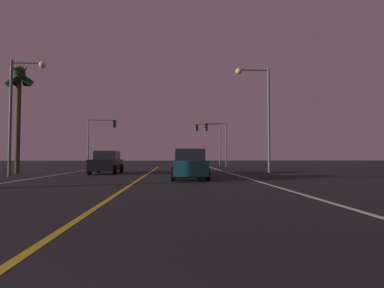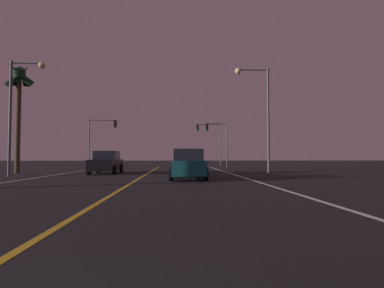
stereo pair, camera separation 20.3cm
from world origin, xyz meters
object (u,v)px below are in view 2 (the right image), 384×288
Objects in this scene: traffic_light_near_right at (217,134)px; street_lamp_left_mid at (19,102)px; car_oncoming at (106,163)px; street_lamp_right_far at (260,106)px; car_ahead_far at (187,163)px; car_lead_same_lane at (188,165)px; traffic_light_far_right at (209,135)px; palm_tree_left_mid at (19,84)px; traffic_light_near_left at (102,132)px.

traffic_light_near_right is 23.64m from street_lamp_left_mid.
street_lamp_left_mid is at bearing -56.58° from car_oncoming.
car_ahead_far is at bearing -14.49° from street_lamp_right_far.
car_lead_same_lane is at bearing 35.23° from street_lamp_right_far.
street_lamp_left_mid reaches higher than car_oncoming.
car_oncoming is (-5.92, 6.14, 0.00)m from car_lead_same_lane.
car_oncoming is 22.90m from traffic_light_far_right.
car_lead_same_lane is 11.91m from street_lamp_left_mid.
car_lead_same_lane is 7.51m from street_lamp_right_far.
street_lamp_right_far is (0.79, -17.28, 0.78)m from traffic_light_near_right.
traffic_light_far_right is at bearing 49.71° from palm_tree_left_mid.
car_lead_same_lane is 4.98m from car_ahead_far.
car_ahead_far is 0.74× the size of traffic_light_near_left.
traffic_light_far_right is 26.07m from palm_tree_left_mid.
street_lamp_right_far reaches higher than traffic_light_near_right.
car_lead_same_lane is at bearing -14.92° from street_lamp_left_mid.
traffic_light_far_right is at bearing 153.83° from car_oncoming.
car_lead_same_lane is 0.74× the size of traffic_light_near_left.
car_lead_same_lane is 0.57× the size of street_lamp_right_far.
street_lamp_left_mid is at bearing 75.08° from car_lead_same_lane.
car_ahead_far is 22.11m from traffic_light_far_right.
car_lead_same_lane and car_ahead_far have the same top height.
traffic_light_near_right is 0.63× the size of palm_tree_left_mid.
car_lead_same_lane is at bearing 81.29° from traffic_light_far_right.
traffic_light_near_left is at bearing -165.62° from car_oncoming.
palm_tree_left_mid is (-1.89, 3.75, 2.03)m from street_lamp_left_mid.
palm_tree_left_mid reaches higher than street_lamp_right_far.
car_oncoming is at bearing -4.20° from palm_tree_left_mid.
car_ahead_far is 0.57× the size of street_lamp_left_mid.
palm_tree_left_mid is (-6.81, 0.50, 6.03)m from car_oncoming.
car_lead_same_lane is 8.53m from car_oncoming.
street_lamp_right_far is at bearing -104.49° from car_ahead_far.
street_lamp_right_far reaches higher than traffic_light_near_left.
street_lamp_right_far is (5.19, 3.66, 4.00)m from car_lead_same_lane.
street_lamp_right_far is (5.09, -1.31, 4.00)m from car_ahead_far.
street_lamp_left_mid is at bearing 57.68° from traffic_light_far_right.
palm_tree_left_mid is at bearing 82.62° from car_ahead_far.
traffic_light_far_right reaches higher than car_lead_same_lane.
palm_tree_left_mid reaches higher than traffic_light_near_left.
traffic_light_near_right is at bearing -11.87° from car_lead_same_lane.
street_lamp_left_mid is at bearing -63.30° from palm_tree_left_mid.
traffic_light_near_right is 0.93× the size of traffic_light_far_right.
traffic_light_near_left is (-9.82, 15.96, 3.49)m from car_ahead_far.
street_lamp_left_mid and street_lamp_right_far have the same top height.
street_lamp_right_far is at bearing 92.60° from traffic_light_near_right.
car_ahead_far is at bearing 79.08° from car_oncoming.
car_oncoming is 18.33m from traffic_light_near_right.
traffic_light_far_right is 0.79× the size of street_lamp_left_mid.
car_oncoming is 9.11m from palm_tree_left_mid.
street_lamp_right_far is at bearing -9.43° from palm_tree_left_mid.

